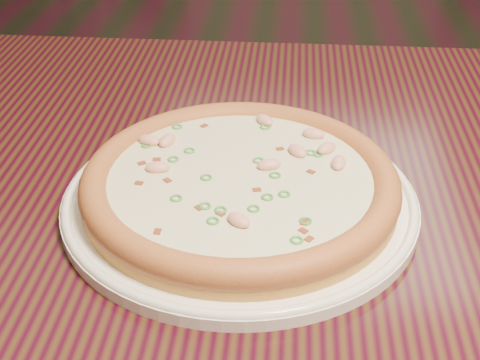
{
  "coord_description": "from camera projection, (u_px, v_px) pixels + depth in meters",
  "views": [
    {
      "loc": [
        -0.11,
        -1.27,
        1.13
      ],
      "look_at": [
        -0.15,
        -0.72,
        0.78
      ],
      "focal_mm": 50.0,
      "sensor_mm": 36.0,
      "label": 1
    }
  ],
  "objects": [
    {
      "name": "hero_table",
      "position": [
        349.0,
        257.0,
        0.75
      ],
      "size": [
        1.2,
        0.8,
        0.75
      ],
      "color": "black",
      "rests_on": "ground"
    },
    {
      "name": "ground",
      "position": [
        324.0,
        292.0,
        1.66
      ],
      "size": [
        9.0,
        9.0,
        0.0
      ],
      "primitive_type": "plane",
      "color": "black"
    },
    {
      "name": "pizza",
      "position": [
        240.0,
        182.0,
        0.65
      ],
      "size": [
        0.31,
        0.31,
        0.03
      ],
      "color": "tan",
      "rests_on": "plate"
    },
    {
      "name": "plate",
      "position": [
        240.0,
        198.0,
        0.66
      ],
      "size": [
        0.35,
        0.35,
        0.02
      ],
      "color": "white",
      "rests_on": "hero_table"
    }
  ]
}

